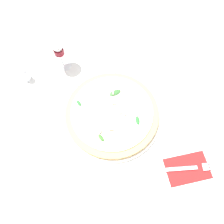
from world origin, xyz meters
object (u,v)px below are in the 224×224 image
wine_glass (58,49)px  fork (190,168)px  pizza_arugula_main (112,113)px  shaker_pepper (25,74)px

wine_glass → fork: size_ratio=0.75×
pizza_arugula_main → wine_glass: bearing=136.4°
fork → pizza_arugula_main: bearing=139.0°
pizza_arugula_main → wine_glass: (-0.22, 0.21, 0.08)m
pizza_arugula_main → fork: pizza_arugula_main is taller
wine_glass → shaker_pepper: bearing=-148.2°
pizza_arugula_main → wine_glass: wine_glass is taller
wine_glass → shaker_pepper: wine_glass is taller
shaker_pepper → wine_glass: bearing=31.8°
shaker_pepper → fork: bearing=-25.6°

